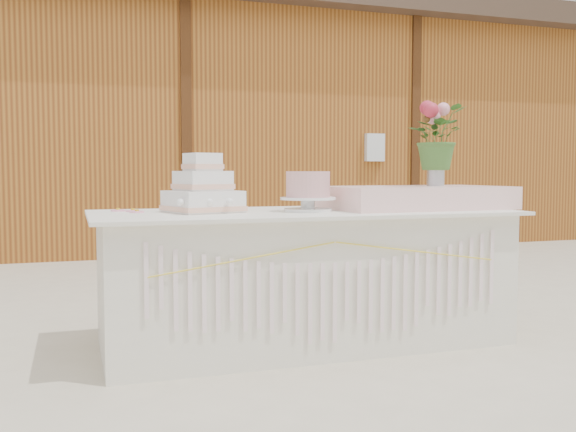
{
  "coord_description": "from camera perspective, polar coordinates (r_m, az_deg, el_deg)",
  "views": [
    {
      "loc": [
        -1.27,
        -3.46,
        1.0
      ],
      "look_at": [
        0.0,
        0.3,
        0.72
      ],
      "focal_mm": 40.0,
      "sensor_mm": 36.0,
      "label": 1
    }
  ],
  "objects": [
    {
      "name": "ground",
      "position": [
        3.82,
        1.47,
        -11.14
      ],
      "size": [
        80.0,
        80.0,
        0.0
      ],
      "primitive_type": "plane",
      "color": "beige",
      "rests_on": "ground"
    },
    {
      "name": "barn",
      "position": [
        9.56,
        -11.14,
        8.0
      ],
      "size": [
        12.6,
        4.6,
        3.3
      ],
      "color": "#A06221",
      "rests_on": "ground"
    },
    {
      "name": "cake_table",
      "position": [
        3.73,
        1.5,
        -5.42
      ],
      "size": [
        2.4,
        1.0,
        0.77
      ],
      "color": "silver",
      "rests_on": "ground"
    },
    {
      "name": "wedding_cake",
      "position": [
        3.58,
        -7.58,
        2.1
      ],
      "size": [
        0.45,
        0.45,
        0.33
      ],
      "rotation": [
        0.0,
        0.0,
        0.29
      ],
      "color": "white",
      "rests_on": "cake_table"
    },
    {
      "name": "pink_cake_stand",
      "position": [
        3.62,
        1.78,
        2.41
      ],
      "size": [
        0.32,
        0.32,
        0.23
      ],
      "color": "white",
      "rests_on": "cake_table"
    },
    {
      "name": "satin_runner",
      "position": [
        3.99,
        11.32,
        1.63
      ],
      "size": [
        1.1,
        0.66,
        0.14
      ],
      "primitive_type": "cube",
      "rotation": [
        0.0,
        0.0,
        0.04
      ],
      "color": "#FCCBCB",
      "rests_on": "cake_table"
    },
    {
      "name": "flower_vase",
      "position": [
        4.12,
        12.98,
        3.65
      ],
      "size": [
        0.11,
        0.11,
        0.15
      ],
      "primitive_type": "cylinder",
      "color": "silver",
      "rests_on": "satin_runner"
    },
    {
      "name": "bouquet",
      "position": [
        4.13,
        13.04,
        7.48
      ],
      "size": [
        0.48,
        0.47,
        0.4
      ],
      "primitive_type": "imported",
      "rotation": [
        0.0,
        0.0,
        0.61
      ],
      "color": "#3B6829",
      "rests_on": "flower_vase"
    },
    {
      "name": "loose_flowers",
      "position": [
        3.63,
        -13.64,
        0.45
      ],
      "size": [
        0.26,
        0.42,
        0.02
      ],
      "primitive_type": null,
      "rotation": [
        0.0,
        0.0,
        -0.28
      ],
      "color": "#FE9BBE",
      "rests_on": "cake_table"
    }
  ]
}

